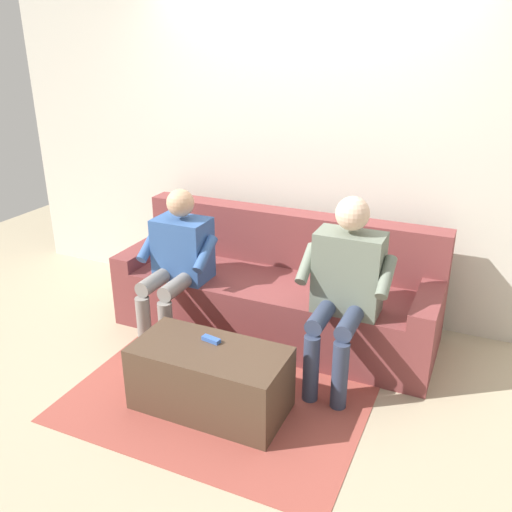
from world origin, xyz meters
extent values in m
plane|color=tan|center=(0.00, 0.60, 0.00)|extent=(8.00, 8.00, 0.00)
cube|color=beige|center=(0.00, -0.68, 1.36)|extent=(5.33, 0.06, 2.72)
cube|color=brown|center=(0.00, 0.00, 0.22)|extent=(2.03, 0.60, 0.44)
cube|color=brown|center=(0.00, -0.40, 0.43)|extent=(2.36, 0.19, 0.87)
cube|color=brown|center=(-1.10, 0.00, 0.28)|extent=(0.17, 0.60, 0.55)
cube|color=brown|center=(1.10, 0.00, 0.28)|extent=(0.17, 0.60, 0.55)
cube|color=#4C3828|center=(0.00, 0.91, 0.20)|extent=(0.91, 0.46, 0.41)
cube|color=slate|center=(-0.61, 0.18, 0.71)|extent=(0.42, 0.24, 0.53)
sphere|color=beige|center=(-0.61, 0.18, 1.10)|extent=(0.21, 0.21, 0.21)
cylinder|color=#333D56|center=(-0.70, 0.38, 0.50)|extent=(0.11, 0.41, 0.11)
cylinder|color=#333D56|center=(-0.52, 0.38, 0.50)|extent=(0.11, 0.41, 0.11)
cylinder|color=#333D56|center=(-0.70, 0.59, 0.22)|extent=(0.10, 0.10, 0.44)
cylinder|color=#333D56|center=(-0.52, 0.59, 0.22)|extent=(0.10, 0.10, 0.44)
cylinder|color=slate|center=(-0.86, 0.26, 0.76)|extent=(0.08, 0.27, 0.22)
cylinder|color=slate|center=(-0.36, 0.26, 0.76)|extent=(0.08, 0.27, 0.22)
cube|color=#335693|center=(0.61, 0.17, 0.67)|extent=(0.38, 0.27, 0.45)
sphere|color=tan|center=(0.61, 0.17, 1.01)|extent=(0.20, 0.20, 0.20)
cylinder|color=gray|center=(0.52, 0.37, 0.50)|extent=(0.11, 0.41, 0.11)
cylinder|color=gray|center=(0.70, 0.37, 0.50)|extent=(0.11, 0.41, 0.11)
cylinder|color=gray|center=(0.52, 0.57, 0.22)|extent=(0.10, 0.10, 0.44)
cylinder|color=gray|center=(0.70, 0.57, 0.22)|extent=(0.10, 0.10, 0.44)
cylinder|color=#335693|center=(0.38, 0.25, 0.70)|extent=(0.08, 0.27, 0.22)
cylinder|color=#335693|center=(0.84, 0.25, 0.70)|extent=(0.08, 0.27, 0.22)
cube|color=#3860B7|center=(0.03, 0.83, 0.42)|extent=(0.12, 0.06, 0.03)
cube|color=#9E473D|center=(0.00, 0.79, 0.00)|extent=(1.80, 1.34, 0.01)
camera|label=1|loc=(-1.37, 3.29, 2.11)|focal=38.37mm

